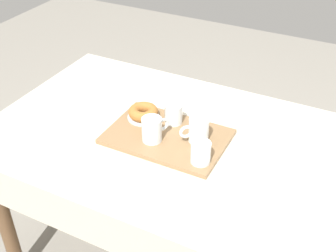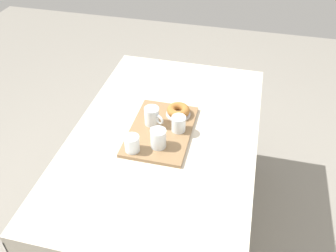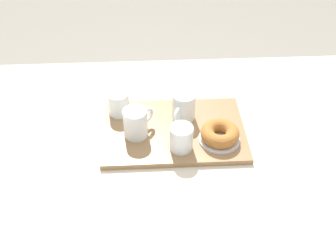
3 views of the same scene
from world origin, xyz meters
name	(u,v)px [view 3 (image 3 of 3)]	position (x,y,z in m)	size (l,w,h in m)	color
dining_table	(171,158)	(0.00, 0.00, 0.67)	(1.43, 0.91, 0.77)	beige
serving_tray	(174,131)	(0.01, 0.02, 0.78)	(0.45, 0.30, 0.02)	olive
tea_mug_left	(184,107)	(0.04, 0.07, 0.83)	(0.08, 0.11, 0.09)	white
tea_mug_right	(136,124)	(-0.11, 0.00, 0.83)	(0.10, 0.10, 0.09)	white
water_glass_near	(181,139)	(0.03, -0.07, 0.82)	(0.07, 0.07, 0.08)	white
water_glass_far	(119,104)	(-0.17, 0.11, 0.82)	(0.07, 0.07, 0.08)	white
donut_plate_left	(219,139)	(0.15, -0.04, 0.79)	(0.13, 0.13, 0.01)	silver
sugar_donut_left	(220,133)	(0.15, -0.04, 0.81)	(0.12, 0.12, 0.04)	#A3662D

